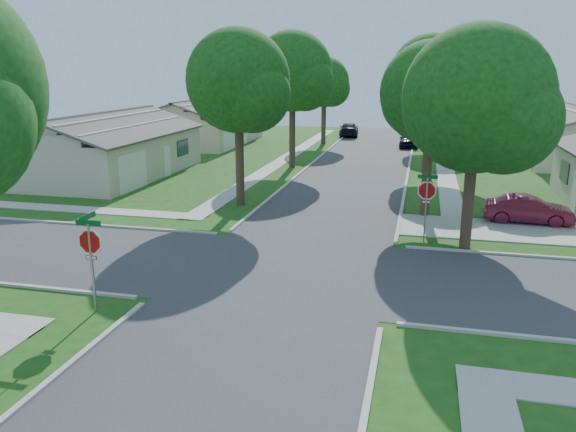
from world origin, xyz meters
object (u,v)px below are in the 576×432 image
at_px(tree_w_near, 239,86).
at_px(tree_ne_corner, 478,106).
at_px(car_curb_east, 409,139).
at_px(tree_e_far, 430,80).
at_px(tree_e_mid, 432,79).
at_px(tree_w_far, 325,84).
at_px(stop_sign_sw, 90,246).
at_px(house_nw_far, 203,127).
at_px(car_driveway, 528,210).
at_px(house_nw_near, 107,153).
at_px(tree_e_near, 433,98).
at_px(tree_w_mid, 293,75).
at_px(car_curb_west, 349,129).
at_px(stop_sign_ne, 427,193).

height_order(tree_w_near, tree_ne_corner, tree_w_near).
bearing_deg(car_curb_east, tree_e_far, 2.99).
xyz_separation_m(tree_e_mid, tree_w_far, (-9.41, 13.00, -0.75)).
xyz_separation_m(stop_sign_sw, tree_e_far, (9.45, 38.71, 3.95)).
bearing_deg(house_nw_far, tree_e_mid, -27.91).
bearing_deg(car_driveway, house_nw_near, 78.88).
distance_m(stop_sign_sw, tree_w_near, 14.30).
xyz_separation_m(tree_e_near, house_nw_far, (-20.74, 22.99, -4.13)).
relative_size(tree_e_mid, tree_e_far, 1.06).
distance_m(tree_e_mid, tree_w_mid, 9.40).
distance_m(tree_e_far, tree_w_far, 9.42).
bearing_deg(tree_w_mid, tree_e_near, -51.95).
bearing_deg(house_nw_far, car_curb_west, 35.20).
bearing_deg(tree_w_mid, tree_w_far, 90.05).
height_order(stop_sign_ne, car_curb_east, stop_sign_ne).
height_order(tree_w_mid, car_driveway, tree_w_mid).
distance_m(stop_sign_sw, car_curb_east, 39.42).
bearing_deg(tree_w_near, stop_sign_sw, -90.23).
height_order(stop_sign_ne, tree_w_far, tree_w_far).
distance_m(tree_e_far, car_curb_east, 5.50).
bearing_deg(tree_e_near, tree_e_mid, 89.97).
distance_m(house_nw_far, car_driveway, 34.43).
bearing_deg(house_nw_near, tree_w_near, -27.83).
relative_size(house_nw_near, car_driveway, 3.49).
height_order(tree_e_mid, house_nw_near, tree_e_mid).
bearing_deg(tree_w_far, tree_w_near, -89.99).
bearing_deg(car_curb_east, tree_w_mid, -122.11).
height_order(tree_e_mid, tree_e_far, tree_e_mid).
xyz_separation_m(stop_sign_ne, tree_w_mid, (-9.34, 16.31, 4.46)).
relative_size(tree_e_near, tree_e_mid, 0.90).
height_order(tree_e_far, tree_w_far, tree_e_far).
bearing_deg(stop_sign_sw, house_nw_far, 107.10).
bearing_deg(car_driveway, house_nw_far, 50.24).
distance_m(tree_e_near, house_nw_near, 21.98).
relative_size(tree_e_far, house_nw_near, 0.64).
distance_m(stop_sign_sw, car_driveway, 19.46).
height_order(tree_w_far, house_nw_far, tree_w_far).
bearing_deg(tree_e_far, tree_w_mid, -125.85).
xyz_separation_m(tree_e_near, tree_e_far, (0.00, 25.00, 0.34)).
relative_size(tree_ne_corner, house_nw_far, 0.64).
bearing_deg(tree_w_far, car_curb_east, -0.75).
height_order(stop_sign_sw, stop_sign_ne, same).
distance_m(stop_sign_sw, tree_w_mid, 26.09).
distance_m(tree_w_near, car_curb_east, 26.66).
bearing_deg(tree_e_mid, car_curb_east, 96.89).
height_order(tree_w_mid, car_curb_west, tree_w_mid).
bearing_deg(house_nw_far, tree_ne_corner, -51.19).
relative_size(stop_sign_ne, house_nw_far, 0.22).
relative_size(stop_sign_ne, house_nw_near, 0.22).
bearing_deg(house_nw_far, tree_e_near, -47.94).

